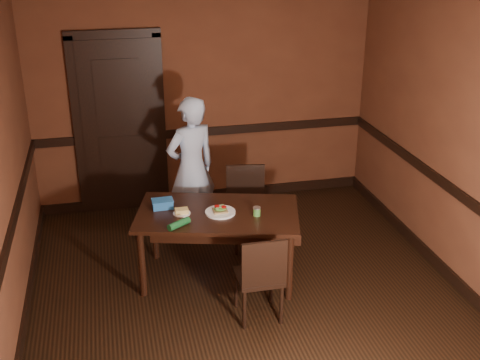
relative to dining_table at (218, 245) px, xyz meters
name	(u,v)px	position (x,y,z in m)	size (l,w,h in m)	color
floor	(248,298)	(0.20, -0.43, -0.36)	(4.00, 4.50, 0.01)	black
wall_back	(204,95)	(0.20, 1.82, 0.99)	(4.00, 0.02, 2.70)	#5A2D1B
wall_front	(355,322)	(0.20, -2.68, 0.99)	(4.00, 0.02, 2.70)	#5A2D1B
wall_right	(462,145)	(2.20, -0.43, 0.99)	(0.02, 4.50, 2.70)	#5A2D1B
dado_back	(205,132)	(0.20, 1.81, 0.54)	(4.00, 0.03, 0.10)	black
dado_left	(10,235)	(-1.79, -0.43, 0.54)	(0.03, 4.50, 0.10)	black
dado_right	(454,190)	(2.18, -0.43, 0.54)	(0.03, 4.50, 0.10)	black
baseboard_back	(207,195)	(0.20, 1.81, -0.30)	(4.00, 0.03, 0.12)	black
baseboard_left	(24,322)	(-1.79, -0.43, -0.30)	(0.03, 4.50, 0.12)	black
baseboard_right	(442,267)	(2.18, -0.43, -0.30)	(0.03, 4.50, 0.12)	black
door	(120,123)	(-0.80, 1.79, 0.74)	(1.05, 0.07, 2.20)	black
dining_table	(218,245)	(0.00, 0.00, 0.00)	(1.52, 0.85, 0.71)	black
chair_far	(252,209)	(0.47, 0.53, 0.08)	(0.41, 0.41, 0.87)	black
chair_near	(259,275)	(0.22, -0.70, 0.06)	(0.39, 0.39, 0.83)	black
person	(191,168)	(-0.10, 0.94, 0.44)	(0.58, 0.38, 1.58)	#B5CBEF
sandwich_plate	(220,211)	(0.02, -0.03, 0.38)	(0.29, 0.29, 0.07)	white
sauce_jar	(257,211)	(0.34, -0.16, 0.40)	(0.07, 0.07, 0.09)	#458035
cheese_saucer	(182,212)	(-0.34, 0.04, 0.38)	(0.16, 0.16, 0.05)	white
food_tub	(163,204)	(-0.49, 0.20, 0.40)	(0.21, 0.14, 0.09)	#2869B7
wrapped_veg	(179,224)	(-0.40, -0.22, 0.39)	(0.06, 0.06, 0.23)	#165124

